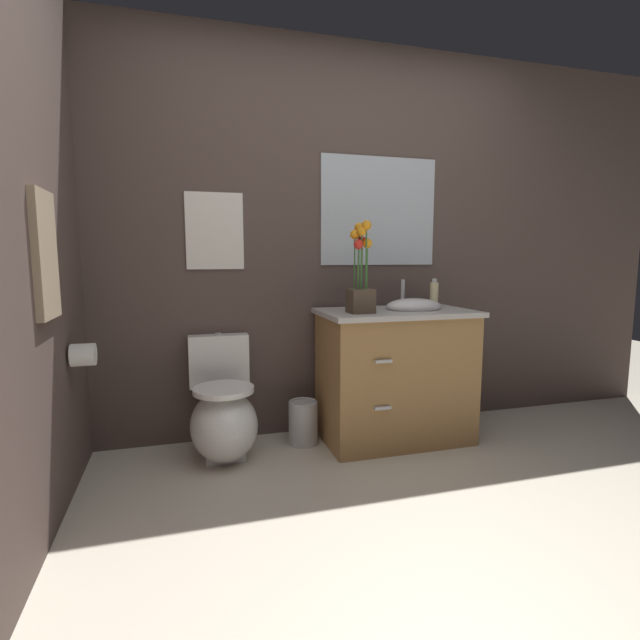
{
  "coord_description": "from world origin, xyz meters",
  "views": [
    {
      "loc": [
        -0.98,
        -1.49,
        1.16
      ],
      "look_at": [
        -0.21,
        1.15,
        0.79
      ],
      "focal_mm": 26.88,
      "sensor_mm": 36.0,
      "label": 1
    }
  ],
  "objects_px": {
    "trash_bin": "(303,422)",
    "hanging_towel": "(45,255)",
    "wall_poster": "(215,231)",
    "toilet_paper_roll": "(83,355)",
    "vanity_cabinet": "(395,373)",
    "wall_mirror": "(379,211)",
    "flower_vase": "(361,280)",
    "toilet": "(223,416)",
    "soap_bottle": "(434,294)"
  },
  "relations": [
    {
      "from": "toilet",
      "to": "flower_vase",
      "type": "bearing_deg",
      "value": -7.57
    },
    {
      "from": "trash_bin",
      "to": "wall_poster",
      "type": "relative_size",
      "value": 0.6
    },
    {
      "from": "trash_bin",
      "to": "hanging_towel",
      "type": "xyz_separation_m",
      "value": [
        -1.22,
        -0.58,
        1.02
      ]
    },
    {
      "from": "wall_mirror",
      "to": "hanging_towel",
      "type": "distance_m",
      "value": 1.99
    },
    {
      "from": "wall_poster",
      "to": "hanging_towel",
      "type": "relative_size",
      "value": 0.88
    },
    {
      "from": "toilet_paper_roll",
      "to": "flower_vase",
      "type": "bearing_deg",
      "value": 3.5
    },
    {
      "from": "hanging_towel",
      "to": "toilet_paper_roll",
      "type": "relative_size",
      "value": 4.73
    },
    {
      "from": "wall_poster",
      "to": "toilet_paper_roll",
      "type": "distance_m",
      "value": 1.03
    },
    {
      "from": "hanging_towel",
      "to": "soap_bottle",
      "type": "bearing_deg",
      "value": 15.99
    },
    {
      "from": "toilet",
      "to": "trash_bin",
      "type": "height_order",
      "value": "toilet"
    },
    {
      "from": "trash_bin",
      "to": "wall_mirror",
      "type": "relative_size",
      "value": 0.34
    },
    {
      "from": "wall_poster",
      "to": "hanging_towel",
      "type": "distance_m",
      "value": 1.09
    },
    {
      "from": "flower_vase",
      "to": "wall_mirror",
      "type": "relative_size",
      "value": 0.67
    },
    {
      "from": "wall_mirror",
      "to": "hanging_towel",
      "type": "height_order",
      "value": "wall_mirror"
    },
    {
      "from": "trash_bin",
      "to": "hanging_towel",
      "type": "relative_size",
      "value": 0.52
    },
    {
      "from": "vanity_cabinet",
      "to": "wall_poster",
      "type": "bearing_deg",
      "value": 164.61
    },
    {
      "from": "hanging_towel",
      "to": "trash_bin",
      "type": "bearing_deg",
      "value": 25.29
    },
    {
      "from": "vanity_cabinet",
      "to": "flower_vase",
      "type": "bearing_deg",
      "value": -163.51
    },
    {
      "from": "toilet_paper_roll",
      "to": "wall_poster",
      "type": "bearing_deg",
      "value": 34.41
    },
    {
      "from": "vanity_cabinet",
      "to": "wall_mirror",
      "type": "xyz_separation_m",
      "value": [
        -0.0,
        0.29,
        1.02
      ]
    },
    {
      "from": "flower_vase",
      "to": "trash_bin",
      "type": "relative_size",
      "value": 1.96
    },
    {
      "from": "trash_bin",
      "to": "hanging_towel",
      "type": "bearing_deg",
      "value": -154.71
    },
    {
      "from": "hanging_towel",
      "to": "vanity_cabinet",
      "type": "bearing_deg",
      "value": 15.45
    },
    {
      "from": "toilet_paper_roll",
      "to": "soap_bottle",
      "type": "bearing_deg",
      "value": 7.72
    },
    {
      "from": "wall_mirror",
      "to": "hanging_towel",
      "type": "bearing_deg",
      "value": -156.24
    },
    {
      "from": "soap_bottle",
      "to": "toilet_paper_roll",
      "type": "height_order",
      "value": "soap_bottle"
    },
    {
      "from": "soap_bottle",
      "to": "flower_vase",
      "type": "bearing_deg",
      "value": -162.13
    },
    {
      "from": "wall_mirror",
      "to": "toilet_paper_roll",
      "type": "distance_m",
      "value": 1.96
    },
    {
      "from": "vanity_cabinet",
      "to": "wall_mirror",
      "type": "bearing_deg",
      "value": 90.55
    },
    {
      "from": "trash_bin",
      "to": "toilet",
      "type": "bearing_deg",
      "value": -173.79
    },
    {
      "from": "vanity_cabinet",
      "to": "flower_vase",
      "type": "relative_size",
      "value": 1.89
    },
    {
      "from": "vanity_cabinet",
      "to": "hanging_towel",
      "type": "xyz_separation_m",
      "value": [
        -1.8,
        -0.5,
        0.74
      ]
    },
    {
      "from": "toilet",
      "to": "wall_poster",
      "type": "xyz_separation_m",
      "value": [
        -0.0,
        0.27,
        1.06
      ]
    },
    {
      "from": "vanity_cabinet",
      "to": "flower_vase",
      "type": "xyz_separation_m",
      "value": [
        -0.27,
        -0.08,
        0.59
      ]
    },
    {
      "from": "soap_bottle",
      "to": "toilet",
      "type": "bearing_deg",
      "value": -176.55
    },
    {
      "from": "wall_poster",
      "to": "toilet_paper_roll",
      "type": "height_order",
      "value": "wall_poster"
    },
    {
      "from": "vanity_cabinet",
      "to": "toilet",
      "type": "bearing_deg",
      "value": 178.58
    },
    {
      "from": "vanity_cabinet",
      "to": "wall_poster",
      "type": "relative_size",
      "value": 2.2
    },
    {
      "from": "wall_poster",
      "to": "toilet",
      "type": "bearing_deg",
      "value": -90.0
    },
    {
      "from": "flower_vase",
      "to": "wall_mirror",
      "type": "xyz_separation_m",
      "value": [
        0.27,
        0.37,
        0.43
      ]
    },
    {
      "from": "toilet",
      "to": "toilet_paper_roll",
      "type": "relative_size",
      "value": 6.27
    },
    {
      "from": "trash_bin",
      "to": "wall_poster",
      "type": "distance_m",
      "value": 1.29
    },
    {
      "from": "wall_mirror",
      "to": "vanity_cabinet",
      "type": "bearing_deg",
      "value": -89.45
    },
    {
      "from": "vanity_cabinet",
      "to": "toilet_paper_roll",
      "type": "relative_size",
      "value": 9.15
    },
    {
      "from": "soap_bottle",
      "to": "toilet_paper_roll",
      "type": "xyz_separation_m",
      "value": [
        -2.07,
        -0.28,
        -0.23
      ]
    },
    {
      "from": "soap_bottle",
      "to": "wall_mirror",
      "type": "bearing_deg",
      "value": 150.29
    },
    {
      "from": "wall_poster",
      "to": "toilet_paper_roll",
      "type": "bearing_deg",
      "value": -145.59
    },
    {
      "from": "toilet",
      "to": "toilet_paper_roll",
      "type": "xyz_separation_m",
      "value": [
        -0.68,
        -0.2,
        0.44
      ]
    },
    {
      "from": "toilet",
      "to": "wall_poster",
      "type": "distance_m",
      "value": 1.1
    },
    {
      "from": "toilet_paper_roll",
      "to": "toilet",
      "type": "bearing_deg",
      "value": 16.17
    }
  ]
}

